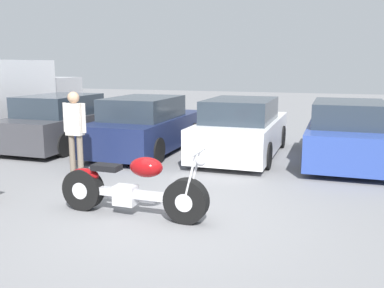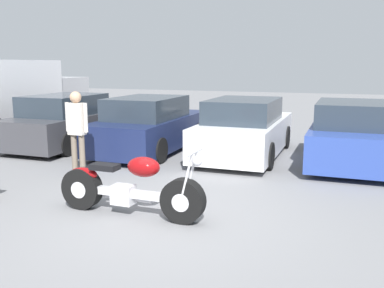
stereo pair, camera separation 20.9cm
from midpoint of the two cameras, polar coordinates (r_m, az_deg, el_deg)
ground_plane at (r=6.52m, az=-4.29°, el=-10.08°), size 60.00×60.00×0.00m
motorcycle at (r=6.63m, az=-8.99°, el=-5.84°), size 2.43×0.62×1.09m
parked_car_dark_grey at (r=12.65m, az=-17.13°, el=2.74°), size 1.84×4.26×1.46m
parked_car_navy at (r=11.44m, az=-6.60°, el=2.35°), size 1.84×4.26×1.46m
parked_car_white at (r=10.88m, az=6.10°, el=1.93°), size 1.84×4.26×1.46m
parked_car_blue at (r=10.74m, az=19.46°, el=1.27°), size 1.84×4.26×1.46m
person_standing at (r=9.09m, az=-15.99°, el=2.29°), size 0.52×0.24×1.75m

